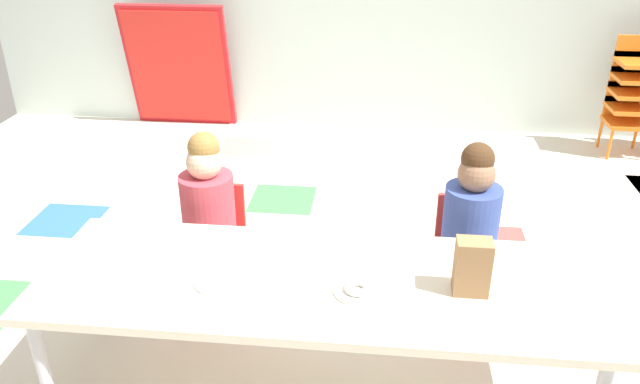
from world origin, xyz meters
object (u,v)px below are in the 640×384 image
at_px(paper_plate_center_table, 218,282).
at_px(craft_table, 317,287).
at_px(seated_child_near_camera, 208,204).
at_px(seated_child_middle_seat, 471,217).
at_px(folded_activity_table, 179,67).
at_px(paper_bag_brown, 472,267).
at_px(paper_plate_near_edge, 357,292).
at_px(donut_powdered_on_plate, 357,288).
at_px(kid_chair_orange_stack, 632,90).

bearing_deg(paper_plate_center_table, craft_table, 10.81).
bearing_deg(paper_plate_center_table, seated_child_near_camera, 108.32).
height_order(seated_child_middle_seat, paper_plate_center_table, seated_child_middle_seat).
height_order(craft_table, folded_activity_table, folded_activity_table).
height_order(seated_child_near_camera, paper_bag_brown, seated_child_near_camera).
bearing_deg(paper_plate_center_table, paper_plate_near_edge, -0.62).
bearing_deg(donut_powdered_on_plate, craft_table, 154.09).
height_order(folded_activity_table, paper_bag_brown, folded_activity_table).
height_order(kid_chair_orange_stack, folded_activity_table, folded_activity_table).
bearing_deg(seated_child_near_camera, folded_activity_table, 110.76).
bearing_deg(seated_child_near_camera, seated_child_middle_seat, 0.00).
height_order(seated_child_middle_seat, paper_plate_near_edge, seated_child_middle_seat).
distance_m(craft_table, folded_activity_table, 3.49).
relative_size(craft_table, donut_powdered_on_plate, 21.55).
bearing_deg(seated_child_near_camera, paper_plate_near_edge, -41.83).
xyz_separation_m(craft_table, folded_activity_table, (-1.56, 3.13, 0.01)).
height_order(seated_child_near_camera, folded_activity_table, folded_activity_table).
xyz_separation_m(seated_child_middle_seat, kid_chair_orange_stack, (1.49, 2.32, -0.04)).
xyz_separation_m(paper_plate_near_edge, donut_powdered_on_plate, (0.00, 0.00, 0.02)).
height_order(seated_child_near_camera, paper_plate_center_table, seated_child_near_camera).
bearing_deg(seated_child_middle_seat, donut_powdered_on_plate, -126.02).
xyz_separation_m(seated_child_near_camera, paper_plate_center_table, (0.22, -0.67, 0.02)).
relative_size(kid_chair_orange_stack, donut_powdered_on_plate, 9.11).
distance_m(craft_table, paper_plate_near_edge, 0.18).
xyz_separation_m(seated_child_near_camera, kid_chair_orange_stack, (2.74, 2.32, -0.04)).
bearing_deg(craft_table, paper_plate_near_edge, -25.91).
relative_size(kid_chair_orange_stack, paper_plate_near_edge, 5.11).
distance_m(kid_chair_orange_stack, paper_plate_center_table, 3.91).
bearing_deg(paper_plate_near_edge, seated_child_middle_seat, 53.98).
bearing_deg(craft_table, seated_child_near_camera, 134.88).
distance_m(seated_child_middle_seat, paper_plate_center_table, 1.23).
height_order(craft_table, paper_plate_near_edge, paper_plate_near_edge).
relative_size(kid_chair_orange_stack, paper_bag_brown, 4.18).
bearing_deg(paper_plate_center_table, paper_bag_brown, 2.69).
distance_m(craft_table, paper_bag_brown, 0.60).
bearing_deg(folded_activity_table, paper_plate_near_edge, -61.84).
xyz_separation_m(paper_plate_near_edge, paper_plate_center_table, (-0.54, 0.01, 0.00)).
xyz_separation_m(kid_chair_orange_stack, paper_bag_brown, (-1.56, -2.94, 0.17)).
xyz_separation_m(folded_activity_table, paper_plate_center_table, (1.18, -3.20, 0.04)).
height_order(seated_child_near_camera, paper_plate_near_edge, seated_child_near_camera).
bearing_deg(seated_child_near_camera, donut_powdered_on_plate, -41.83).
bearing_deg(paper_plate_near_edge, donut_powdered_on_plate, 0.00).
bearing_deg(paper_bag_brown, kid_chair_orange_stack, 62.02).
distance_m(seated_child_middle_seat, paper_plate_near_edge, 0.84).
distance_m(seated_child_middle_seat, donut_powdered_on_plate, 0.84).
xyz_separation_m(seated_child_middle_seat, folded_activity_table, (-2.21, 2.53, -0.02)).
height_order(folded_activity_table, donut_powdered_on_plate, folded_activity_table).
bearing_deg(donut_powdered_on_plate, paper_bag_brown, 6.91).
relative_size(craft_table, paper_plate_near_edge, 12.09).
bearing_deg(seated_child_middle_seat, seated_child_near_camera, 180.00).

